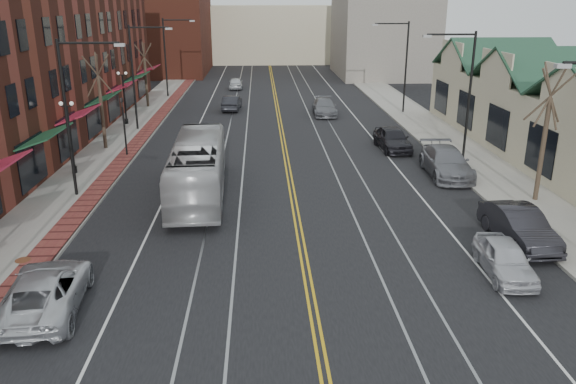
{
  "coord_description": "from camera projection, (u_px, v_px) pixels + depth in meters",
  "views": [
    {
      "loc": [
        -1.69,
        -12.69,
        9.97
      ],
      "look_at": [
        -0.52,
        10.43,
        2.0
      ],
      "focal_mm": 35.0,
      "sensor_mm": 36.0,
      "label": 1
    }
  ],
  "objects": [
    {
      "name": "sidewalk_left",
      "position": [
        89.0,
        174.0,
        33.6
      ],
      "size": [
        4.0,
        120.0,
        0.15
      ],
      "primitive_type": "cube",
      "color": "gray",
      "rests_on": "ground"
    },
    {
      "name": "sidewalk_right",
      "position": [
        482.0,
        168.0,
        34.74
      ],
      "size": [
        4.0,
        120.0,
        0.15
      ],
      "primitive_type": "cube",
      "color": "gray",
      "rests_on": "ground"
    },
    {
      "name": "building_left",
      "position": [
        4.0,
        69.0,
        38.1
      ],
      "size": [
        10.0,
        50.0,
        11.0
      ],
      "primitive_type": "cube",
      "color": "maroon",
      "rests_on": "ground"
    },
    {
      "name": "backdrop_left",
      "position": [
        156.0,
        22.0,
        78.36
      ],
      "size": [
        14.0,
        18.0,
        14.0
      ],
      "primitive_type": "cube",
      "color": "maroon",
      "rests_on": "ground"
    },
    {
      "name": "backdrop_mid",
      "position": [
        269.0,
        34.0,
        94.11
      ],
      "size": [
        22.0,
        14.0,
        9.0
      ],
      "primitive_type": "cube",
      "color": "#BFB493",
      "rests_on": "ground"
    },
    {
      "name": "backdrop_right",
      "position": [
        382.0,
        34.0,
        75.62
      ],
      "size": [
        12.0,
        16.0,
        11.0
      ],
      "primitive_type": "cube",
      "color": "slate",
      "rests_on": "ground"
    },
    {
      "name": "streetlight_l_1",
      "position": [
        74.0,
        103.0,
        28.25
      ],
      "size": [
        3.33,
        0.25,
        8.0
      ],
      "color": "black",
      "rests_on": "sidewalk_left"
    },
    {
      "name": "streetlight_l_2",
      "position": [
        138.0,
        67.0,
        43.36
      ],
      "size": [
        3.33,
        0.25,
        8.0
      ],
      "color": "black",
      "rests_on": "sidewalk_left"
    },
    {
      "name": "streetlight_l_3",
      "position": [
        169.0,
        49.0,
        58.47
      ],
      "size": [
        3.33,
        0.25,
        8.0
      ],
      "color": "black",
      "rests_on": "sidewalk_left"
    },
    {
      "name": "streetlight_r_1",
      "position": [
        464.0,
        83.0,
        34.98
      ],
      "size": [
        3.33,
        0.25,
        8.0
      ],
      "color": "black",
      "rests_on": "sidewalk_right"
    },
    {
      "name": "streetlight_r_2",
      "position": [
        402.0,
        58.0,
        50.08
      ],
      "size": [
        3.33,
        0.25,
        8.0
      ],
      "color": "black",
      "rests_on": "sidewalk_right"
    },
    {
      "name": "lamppost_l_2",
      "position": [
        71.0,
        139.0,
        32.86
      ],
      "size": [
        0.84,
        0.28,
        4.27
      ],
      "color": "black",
      "rests_on": "sidewalk_left"
    },
    {
      "name": "lamppost_l_3",
      "position": [
        124.0,
        99.0,
        46.08
      ],
      "size": [
        0.84,
        0.28,
        4.27
      ],
      "color": "black",
      "rests_on": "sidewalk_left"
    },
    {
      "name": "tree_left_near",
      "position": [
        101.0,
        100.0,
        38.12
      ],
      "size": [
        1.78,
        1.37,
        6.48
      ],
      "color": "#382B21",
      "rests_on": "sidewalk_left"
    },
    {
      "name": "tree_left_far",
      "position": [
        146.0,
        74.0,
        53.3
      ],
      "size": [
        1.66,
        1.28,
        6.02
      ],
      "color": "#382B21",
      "rests_on": "sidewalk_left"
    },
    {
      "name": "tree_right_mid",
      "position": [
        545.0,
        131.0,
        27.91
      ],
      "size": [
        1.9,
        1.46,
        6.93
      ],
      "color": "#382B21",
      "rests_on": "sidewalk_right"
    },
    {
      "name": "manhole_far",
      "position": [
        23.0,
        260.0,
        22.27
      ],
      "size": [
        0.6,
        0.6,
        0.02
      ],
      "primitive_type": "cylinder",
      "color": "#592D19",
      "rests_on": "sidewalk_left"
    },
    {
      "name": "traffic_signal",
      "position": [
        124.0,
        122.0,
        36.7
      ],
      "size": [
        0.18,
        0.15,
        3.8
      ],
      "color": "black",
      "rests_on": "sidewalk_left"
    },
    {
      "name": "transit_bus",
      "position": [
        198.0,
        168.0,
        29.63
      ],
      "size": [
        2.98,
        11.03,
        3.05
      ],
      "primitive_type": "imported",
      "rotation": [
        0.0,
        0.0,
        3.18
      ],
      "color": "silver",
      "rests_on": "ground"
    },
    {
      "name": "parked_suv",
      "position": [
        45.0,
        291.0,
        18.77
      ],
      "size": [
        2.9,
        5.46,
        1.46
      ],
      "primitive_type": "imported",
      "rotation": [
        0.0,
        0.0,
        3.23
      ],
      "color": "silver",
      "rests_on": "ground"
    },
    {
      "name": "parked_car_a",
      "position": [
        505.0,
        258.0,
        21.26
      ],
      "size": [
        1.82,
        4.0,
        1.33
      ],
      "primitive_type": "imported",
      "rotation": [
        0.0,
        0.0,
        -0.07
      ],
      "color": "silver",
      "rests_on": "ground"
    },
    {
      "name": "parked_car_b",
      "position": [
        519.0,
        226.0,
        23.97
      ],
      "size": [
        1.89,
        4.85,
        1.57
      ],
      "primitive_type": "imported",
      "rotation": [
        0.0,
        0.0,
        0.05
      ],
      "color": "#232228",
      "rests_on": "ground"
    },
    {
      "name": "parked_car_c",
      "position": [
        446.0,
        162.0,
        33.23
      ],
      "size": [
        2.55,
        5.77,
        1.65
      ],
      "primitive_type": "imported",
      "rotation": [
        0.0,
        0.0,
        -0.04
      ],
      "color": "slate",
      "rests_on": "ground"
    },
    {
      "name": "parked_car_d",
      "position": [
        393.0,
        139.0,
        38.97
      ],
      "size": [
        2.15,
        4.81,
        1.6
      ],
      "primitive_type": "imported",
      "rotation": [
        0.0,
        0.0,
        0.06
      ],
      "color": "black",
      "rests_on": "ground"
    },
    {
      "name": "distant_car_left",
      "position": [
        232.0,
        103.0,
        52.98
      ],
      "size": [
        1.83,
        4.31,
        1.38
      ],
      "primitive_type": "imported",
      "rotation": [
        0.0,
        0.0,
        3.05
      ],
      "color": "black",
      "rests_on": "ground"
    },
    {
      "name": "distant_car_right",
      "position": [
        325.0,
        107.0,
        50.78
      ],
      "size": [
        2.2,
        5.06,
        1.45
      ],
      "primitive_type": "imported",
      "rotation": [
        0.0,
        0.0,
        -0.03
      ],
      "color": "slate",
      "rests_on": "ground"
    },
    {
      "name": "distant_car_far",
      "position": [
        236.0,
        83.0,
        65.61
      ],
      "size": [
        1.64,
        3.94,
        1.33
      ],
      "primitive_type": "imported",
      "rotation": [
        0.0,
        0.0,
        3.16
      ],
      "color": "silver",
      "rests_on": "ground"
    }
  ]
}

